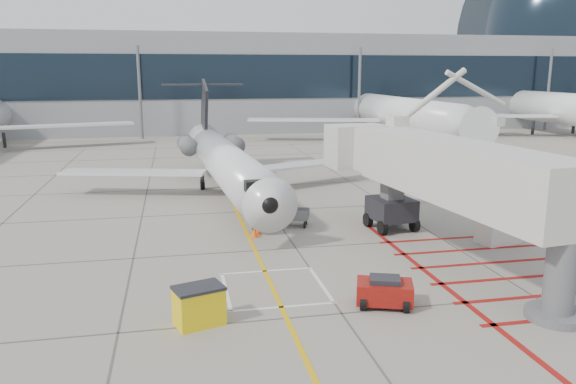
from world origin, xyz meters
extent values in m
plane|color=gray|center=(0.00, 0.00, 0.00)|extent=(260.00, 260.00, 0.00)
cone|color=red|center=(-1.53, 6.80, 0.26)|extent=(0.38, 0.38, 0.52)
cone|color=#FD600D|center=(-1.80, 6.32, 0.27)|extent=(0.39, 0.39, 0.54)
cube|color=gray|center=(10.00, 70.00, 7.00)|extent=(180.00, 28.00, 14.00)
cube|color=black|center=(10.00, 55.95, 8.00)|extent=(180.00, 0.10, 6.00)
camera|label=1|loc=(-5.81, -22.60, 8.82)|focal=35.00mm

